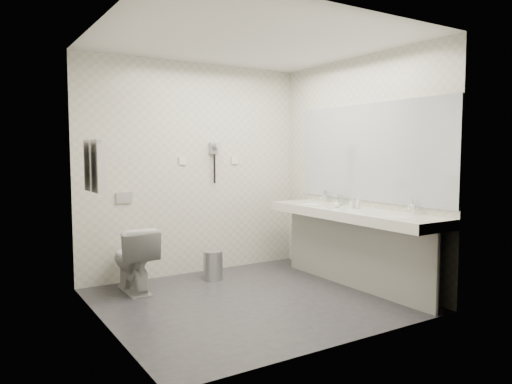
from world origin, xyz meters
TOP-DOWN VIEW (x-y plane):
  - floor at (0.00, 0.00)m, footprint 2.80×2.80m
  - ceiling at (0.00, 0.00)m, footprint 2.80×2.80m
  - wall_back at (0.00, 1.30)m, footprint 2.80×0.00m
  - wall_front at (0.00, -1.30)m, footprint 2.80×0.00m
  - wall_left at (-1.40, 0.00)m, footprint 0.00×2.60m
  - wall_right at (1.40, 0.00)m, footprint 0.00×2.60m
  - vanity_counter at (1.12, -0.20)m, footprint 0.55×2.20m
  - vanity_panel at (1.15, -0.20)m, footprint 0.03×2.15m
  - vanity_post_near at (1.18, -1.24)m, footprint 0.06×0.06m
  - vanity_post_far at (1.18, 0.84)m, footprint 0.06×0.06m
  - mirror at (1.39, -0.20)m, footprint 0.02×2.20m
  - basin_near at (1.12, -0.85)m, footprint 0.40×0.31m
  - basin_far at (1.12, 0.45)m, footprint 0.40×0.31m
  - faucet_near at (1.32, -0.85)m, footprint 0.04×0.04m
  - faucet_far at (1.32, 0.45)m, footprint 0.04×0.04m
  - soap_bottle_a at (1.18, -0.15)m, footprint 0.05×0.05m
  - soap_bottle_b at (1.08, -0.02)m, footprint 0.09×0.09m
  - soap_bottle_c at (1.22, -0.20)m, footprint 0.06×0.06m
  - glass_left at (1.24, 0.12)m, footprint 0.07×0.07m
  - glass_right at (1.31, 0.19)m, footprint 0.08×0.08m
  - toilet at (-0.89, 0.90)m, footprint 0.39×0.68m
  - flush_plate at (-0.85, 1.29)m, footprint 0.18×0.02m
  - pedal_bin at (0.03, 0.89)m, footprint 0.27×0.27m
  - bin_lid at (0.03, 0.89)m, footprint 0.22×0.22m
  - towel_rail at (-1.35, 0.55)m, footprint 0.02×0.62m
  - towel_near at (-1.34, 0.41)m, footprint 0.07×0.24m
  - towel_far at (-1.34, 0.69)m, footprint 0.07×0.24m
  - dryer_cradle at (0.25, 1.27)m, footprint 0.10×0.04m
  - dryer_barrel at (0.25, 1.20)m, footprint 0.08×0.14m
  - dryer_cord at (0.25, 1.26)m, footprint 0.02×0.02m
  - switch_plate_a at (-0.15, 1.29)m, footprint 0.09×0.02m
  - switch_plate_b at (0.55, 1.29)m, footprint 0.09×0.02m

SIDE VIEW (x-z plane):
  - floor at x=0.00m, z-range 0.00..0.00m
  - pedal_bin at x=0.03m, z-range 0.00..0.31m
  - bin_lid at x=0.03m, z-range 0.31..0.33m
  - toilet at x=-0.89m, z-range 0.00..0.68m
  - vanity_panel at x=1.15m, z-range 0.00..0.75m
  - vanity_post_near at x=1.18m, z-range 0.00..0.75m
  - vanity_post_far at x=1.18m, z-range 0.00..0.75m
  - vanity_counter at x=1.12m, z-range 0.75..0.85m
  - basin_near at x=1.12m, z-range 0.81..0.86m
  - basin_far at x=1.12m, z-range 0.81..0.86m
  - soap_bottle_b at x=1.08m, z-range 0.85..0.93m
  - glass_left at x=1.24m, z-range 0.85..0.95m
  - soap_bottle_a at x=1.18m, z-range 0.85..0.96m
  - glass_right at x=1.31m, z-range 0.85..0.96m
  - soap_bottle_c at x=1.22m, z-range 0.85..0.98m
  - faucet_near at x=1.32m, z-range 0.85..1.00m
  - faucet_far at x=1.32m, z-range 0.85..1.00m
  - flush_plate at x=-0.85m, z-range 0.89..1.01m
  - wall_back at x=0.00m, z-range -0.15..2.65m
  - wall_front at x=0.00m, z-range -0.15..2.65m
  - wall_left at x=-1.40m, z-range -0.05..2.55m
  - wall_right at x=1.40m, z-range -0.05..2.55m
  - dryer_cord at x=0.25m, z-range 1.07..1.43m
  - towel_near at x=-1.34m, z-range 1.09..1.57m
  - towel_far at x=-1.34m, z-range 1.09..1.57m
  - switch_plate_a at x=-0.15m, z-range 1.31..1.40m
  - switch_plate_b at x=0.55m, z-range 1.31..1.40m
  - mirror at x=1.39m, z-range 0.92..1.98m
  - dryer_cradle at x=0.25m, z-range 1.43..1.57m
  - dryer_barrel at x=0.25m, z-range 1.49..1.57m
  - towel_rail at x=-1.35m, z-range 1.54..1.56m
  - ceiling at x=0.00m, z-range 2.50..2.50m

